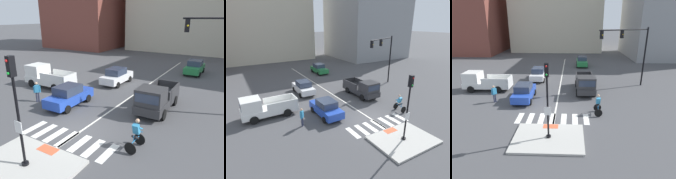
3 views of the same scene
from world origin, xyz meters
TOP-DOWN VIEW (x-y plane):
  - ground_plane at (0.00, 0.00)m, footprint 300.00×300.00m
  - traffic_island at (0.00, -3.81)m, footprint 4.70×3.47m
  - tactile_pad_front at (0.00, -2.43)m, footprint 1.10×0.60m
  - signal_pole at (0.00, -3.82)m, footprint 0.44×0.38m
  - crosswalk_stripe_a at (-2.70, -0.96)m, footprint 0.44×1.80m
  - crosswalk_stripe_b at (-1.80, -0.96)m, footprint 0.44×1.80m
  - crosswalk_stripe_c at (-0.90, -0.96)m, footprint 0.44×1.80m
  - crosswalk_stripe_d at (0.00, -0.96)m, footprint 0.44×1.80m
  - crosswalk_stripe_e at (0.90, -0.96)m, footprint 0.44×1.80m
  - crosswalk_stripe_f at (1.80, -0.96)m, footprint 0.44×1.80m
  - crosswalk_stripe_g at (2.70, -0.96)m, footprint 0.44×1.80m
  - lane_centre_line at (0.12, 10.00)m, footprint 0.14×28.00m
  - traffic_light_mast at (8.08, 7.28)m, footprint 5.77×2.49m
  - building_corner_left at (-22.84, 33.49)m, footprint 15.34×17.01m
  - building_corner_right at (-2.32, 40.77)m, footprint 21.89×19.84m
  - building_far_block at (21.25, 28.40)m, footprint 16.59×15.84m
  - car_blue_westbound_near at (-3.18, 2.92)m, footprint 1.90×4.13m
  - car_green_eastbound_distant at (3.19, 18.04)m, footprint 1.88×4.12m
  - car_white_westbound_far at (-2.85, 9.82)m, footprint 1.88×4.12m
  - pickup_truck_white_cross_left at (-8.34, 5.55)m, footprint 5.13×2.12m
  - pickup_truck_charcoal_eastbound_mid at (2.97, 5.22)m, footprint 2.12×5.13m
  - cyclist at (3.73, 0.12)m, footprint 0.70×1.12m
  - pedestrian_at_curb_left at (-5.87, 2.18)m, footprint 0.40×0.44m

SIDE VIEW (x-z plane):
  - ground_plane at x=0.00m, z-range 0.00..0.00m
  - crosswalk_stripe_a at x=-2.70m, z-range 0.00..0.01m
  - crosswalk_stripe_b at x=-1.80m, z-range 0.00..0.01m
  - crosswalk_stripe_c at x=-0.90m, z-range 0.00..0.01m
  - crosswalk_stripe_d at x=0.00m, z-range 0.00..0.01m
  - crosswalk_stripe_e at x=0.90m, z-range 0.00..0.01m
  - crosswalk_stripe_f at x=1.80m, z-range 0.00..0.01m
  - crosswalk_stripe_g at x=2.70m, z-range 0.00..0.01m
  - lane_centre_line at x=0.12m, z-range 0.00..0.01m
  - traffic_island at x=0.00m, z-range 0.00..0.15m
  - tactile_pad_front at x=0.00m, z-range 0.15..0.16m
  - car_blue_westbound_near at x=-3.18m, z-range -0.01..1.63m
  - car_green_eastbound_distant at x=3.19m, z-range -0.01..1.63m
  - car_white_westbound_far at x=-2.85m, z-range -0.01..1.63m
  - cyclist at x=3.73m, z-range 0.03..1.71m
  - pickup_truck_white_cross_left at x=-8.34m, z-range -0.06..2.02m
  - pickup_truck_charcoal_eastbound_mid at x=2.97m, z-range -0.06..2.02m
  - pedestrian_at_curb_left at x=-5.87m, z-range 0.15..1.82m
  - signal_pole at x=0.00m, z-range 0.66..5.68m
  - traffic_light_mast at x=8.08m, z-range 1.36..8.11m
  - building_corner_right at x=-2.32m, z-range 0.02..18.78m
  - building_far_block at x=21.25m, z-range 0.02..19.10m
  - building_corner_left at x=-22.84m, z-range 0.02..19.57m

